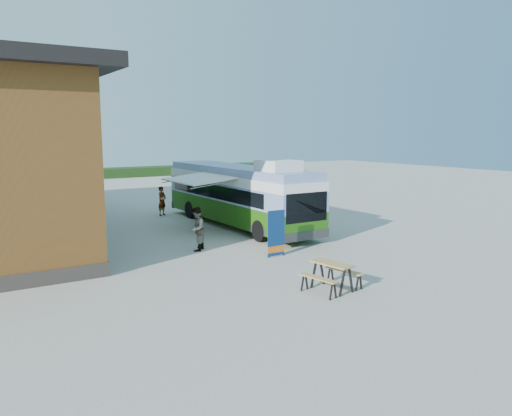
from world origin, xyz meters
TOP-DOWN VIEW (x-y plane):
  - ground at (0.00, 0.00)m, footprint 100.00×100.00m
  - hedge at (8.00, 38.00)m, footprint 40.00×3.00m
  - bus at (2.01, 5.74)m, footprint 2.56×11.88m
  - awning at (-0.14, 5.56)m, footprint 2.59×4.22m
  - banner at (-0.03, -0.79)m, footprint 0.81×0.18m
  - picnic_table at (-0.99, -5.28)m, footprint 1.76×1.62m
  - person_a at (-0.14, 11.07)m, footprint 0.76×0.69m
  - person_b at (-2.29, 1.80)m, footprint 1.12×1.13m
  - slurry_tanker at (-4.34, 15.91)m, footprint 2.28×6.38m

SIDE VIEW (x-z plane):
  - ground at x=0.00m, z-range 0.00..0.00m
  - hedge at x=8.00m, z-range 0.00..1.00m
  - picnic_table at x=-0.99m, z-range 0.22..1.10m
  - banner at x=-0.03m, z-range -0.17..1.70m
  - person_a at x=-0.14m, z-range 0.00..1.74m
  - person_b at x=-2.29m, z-range 0.00..1.84m
  - slurry_tanker at x=-4.34m, z-range 0.18..2.54m
  - bus at x=2.01m, z-range -0.08..3.57m
  - awning at x=-0.14m, z-range 2.40..2.92m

